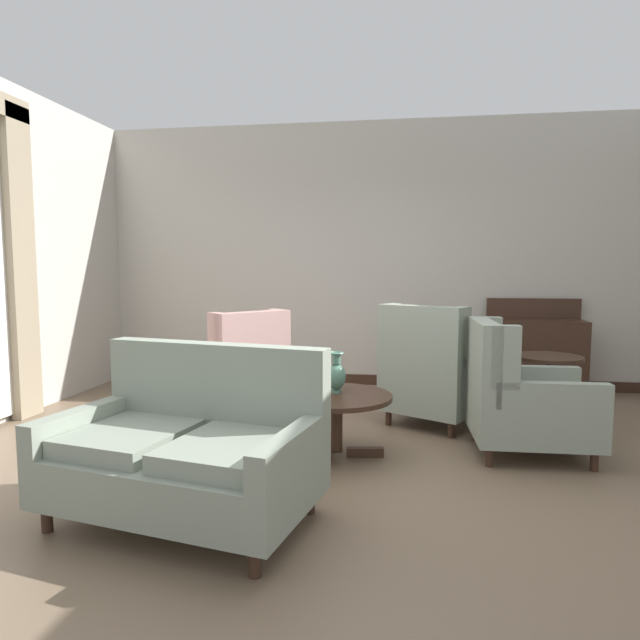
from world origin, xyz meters
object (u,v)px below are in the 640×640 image
Objects in this scene: armchair_far_left at (433,375)px; side_table at (548,385)px; porcelain_vase at (336,375)px; settee at (189,450)px; armchair_back_corner at (240,373)px; coffee_table at (336,406)px; armchair_foreground_right at (521,399)px; sideboard at (535,352)px.

side_table is (0.98, -0.02, -0.05)m from armchair_far_left.
porcelain_vase is 0.19× the size of settee.
armchair_back_corner is at bearing 31.69° from armchair_far_left.
porcelain_vase is (-0.00, 0.05, 0.23)m from coffee_table.
armchair_foreground_right is 2.18m from sideboard.
armchair_foreground_right is at bearing 45.39° from settee.
settee is at bearing 84.49° from armchair_far_left.
armchair_far_left is (0.76, 0.98, 0.07)m from coffee_table.
settee is 2.50m from armchair_foreground_right.
porcelain_vase reaches higher than side_table.
settee is 1.46× the size of armchair_back_corner.
sideboard reaches higher than porcelain_vase.
side_table is at bearing 28.76° from coffee_table.
armchair_back_corner is (-0.32, 2.03, 0.04)m from settee.
coffee_table is 3.07m from sideboard.
settee is at bearing -121.77° from coffee_table.
porcelain_vase is at bearing 95.02° from coffee_table.
settee is 1.56× the size of armchair_foreground_right.
armchair_back_corner reaches higher than coffee_table.
porcelain_vase is at bearing -152.68° from side_table.
coffee_table is at bearing -84.98° from porcelain_vase.
armchair_foreground_right is (1.38, 0.21, -0.19)m from porcelain_vase.
armchair_far_left is at bearing -130.74° from sideboard.
sideboard is (1.96, 2.31, -0.13)m from porcelain_vase.
armchair_foreground_right is at bearing -105.30° from sideboard.
settee reaches higher than coffee_table.
settee is 3.21m from side_table.
side_table is at bearing -152.25° from armchair_far_left.
coffee_table is 0.77× the size of armchair_back_corner.
armchair_far_left is (-0.62, 0.72, 0.03)m from armchair_foreground_right.
coffee_table is 1.33m from settee.
armchair_back_corner is at bearing -153.77° from sideboard.
coffee_table is at bearing 89.91° from armchair_back_corner.
coffee_table is 1.40m from armchair_foreground_right.
armchair_far_left is 1.68× the size of side_table.
side_table is (2.44, 2.09, 0.01)m from settee.
sideboard is at bearing 64.33° from settee.
settee is at bearing -120.42° from porcelain_vase.
coffee_table is 0.24m from porcelain_vase.
sideboard reaches higher than side_table.
armchair_far_left is 1.02× the size of armchair_back_corner.
armchair_far_left reaches higher than armchair_foreground_right.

